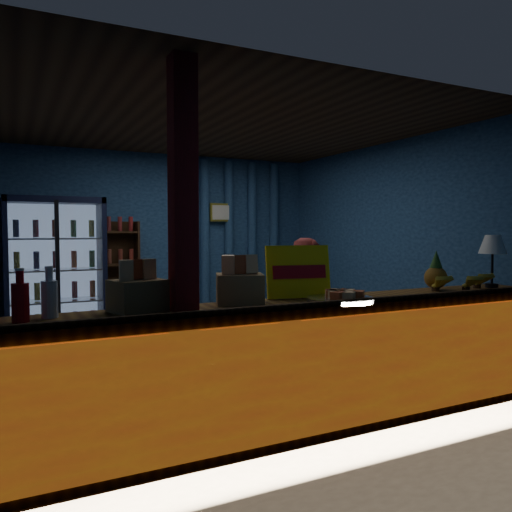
{
  "coord_description": "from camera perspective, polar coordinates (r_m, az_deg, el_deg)",
  "views": [
    {
      "loc": [
        -2.06,
        -5.03,
        1.48
      ],
      "look_at": [
        0.32,
        -0.2,
        1.2
      ],
      "focal_mm": 35.0,
      "sensor_mm": 36.0,
      "label": 1
    }
  ],
  "objects": [
    {
      "name": "ground",
      "position": [
        5.63,
        -3.88,
        -12.26
      ],
      "size": [
        4.6,
        4.6,
        0.0
      ],
      "primitive_type": "plane",
      "color": "#515154",
      "rests_on": "ground"
    },
    {
      "name": "room_walls",
      "position": [
        5.43,
        -3.94,
        3.92
      ],
      "size": [
        4.6,
        4.6,
        4.6
      ],
      "color": "navy",
      "rests_on": "ground"
    },
    {
      "name": "counter",
      "position": [
        3.87,
        7.16,
        -12.07
      ],
      "size": [
        4.4,
        0.57,
        0.99
      ],
      "color": "brown",
      "rests_on": "ground"
    },
    {
      "name": "support_post",
      "position": [
        3.29,
        -8.29,
        -0.19
      ],
      "size": [
        0.16,
        0.16,
        2.6
      ],
      "primitive_type": "cube",
      "color": "maroon",
      "rests_on": "ground"
    },
    {
      "name": "beverage_cooler",
      "position": [
        6.99,
        -21.95,
        -1.72
      ],
      "size": [
        1.2,
        0.62,
        1.9
      ],
      "color": "black",
      "rests_on": "ground"
    },
    {
      "name": "bottle_shelf",
      "position": [
        7.25,
        -15.29,
        -2.55
      ],
      "size": [
        0.5,
        0.28,
        1.6
      ],
      "color": "#3B2512",
      "rests_on": "ground"
    },
    {
      "name": "curtain_folds",
      "position": [
        7.8,
        -3.1,
        1.66
      ],
      "size": [
        1.74,
        0.14,
        2.5
      ],
      "color": "navy",
      "rests_on": "room_walls"
    },
    {
      "name": "framed_picture",
      "position": [
        7.7,
        -4.01,
        4.99
      ],
      "size": [
        0.36,
        0.04,
        0.28
      ],
      "color": "gold",
      "rests_on": "room_walls"
    },
    {
      "name": "shopkeeper",
      "position": [
        4.31,
        6.14,
        -7.37
      ],
      "size": [
        0.57,
        0.43,
        1.41
      ],
      "primitive_type": "imported",
      "rotation": [
        0.0,
        0.0,
        0.19
      ],
      "color": "maroon",
      "rests_on": "ground"
    },
    {
      "name": "green_chair",
      "position": [
        7.29,
        2.81,
        -6.63
      ],
      "size": [
        0.59,
        0.61,
        0.53
      ],
      "primitive_type": "imported",
      "rotation": [
        0.0,
        0.0,
        3.2
      ],
      "color": "#59AE57",
      "rests_on": "ground"
    },
    {
      "name": "side_table",
      "position": [
        7.1,
        -2.48,
        -7.22
      ],
      "size": [
        0.53,
        0.42,
        0.53
      ],
      "color": "#3B2512",
      "rests_on": "ground"
    },
    {
      "name": "yellow_sign",
      "position": [
        3.9,
        4.86,
        -1.8
      ],
      "size": [
        0.52,
        0.2,
        0.41
      ],
      "color": "yellow",
      "rests_on": "counter"
    },
    {
      "name": "soda_bottles",
      "position": [
        3.24,
        -25.35,
        -4.48
      ],
      "size": [
        0.42,
        0.18,
        0.31
      ],
      "color": "#AD0B14",
      "rests_on": "counter"
    },
    {
      "name": "snack_box_left",
      "position": [
        3.35,
        -13.38,
        -4.14
      ],
      "size": [
        0.38,
        0.34,
        0.34
      ],
      "color": "olive",
      "rests_on": "counter"
    },
    {
      "name": "snack_box_centre",
      "position": [
        3.6,
        -1.87,
        -3.49
      ],
      "size": [
        0.4,
        0.37,
        0.35
      ],
      "color": "olive",
      "rests_on": "counter"
    },
    {
      "name": "pastry_tray",
      "position": [
        3.78,
        9.64,
        -4.69
      ],
      "size": [
        0.51,
        0.51,
        0.08
      ],
      "color": "silver",
      "rests_on": "counter"
    },
    {
      "name": "banana_bunches",
      "position": [
        4.74,
        22.62,
        -2.69
      ],
      "size": [
        0.74,
        0.29,
        0.16
      ],
      "color": "gold",
      "rests_on": "counter"
    },
    {
      "name": "table_lamp",
      "position": [
        5.07,
        25.43,
        0.99
      ],
      "size": [
        0.25,
        0.25,
        0.49
      ],
      "color": "black",
      "rests_on": "counter"
    },
    {
      "name": "pineapple",
      "position": [
        4.69,
        19.86,
        -1.95
      ],
      "size": [
        0.2,
        0.2,
        0.34
      ],
      "color": "#98591B",
      "rests_on": "counter"
    }
  ]
}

